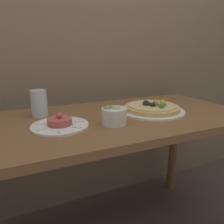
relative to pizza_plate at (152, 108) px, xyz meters
name	(u,v)px	position (x,y,z in m)	size (l,w,h in m)	color
back_wall	(83,11)	(-0.22, 0.46, 0.53)	(8.00, 0.05, 2.60)	#84705B
dining_table	(113,137)	(-0.22, 0.01, -0.13)	(1.38, 0.66, 0.75)	brown
pizza_plate	(152,108)	(0.00, 0.00, 0.00)	(0.34, 0.34, 0.06)	white
tartare_plate	(60,124)	(-0.49, -0.04, -0.01)	(0.24, 0.24, 0.06)	white
small_bowl	(114,115)	(-0.27, -0.10, 0.02)	(0.11, 0.11, 0.09)	white
drinking_glass	(39,103)	(-0.55, 0.16, 0.05)	(0.08, 0.08, 0.13)	silver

